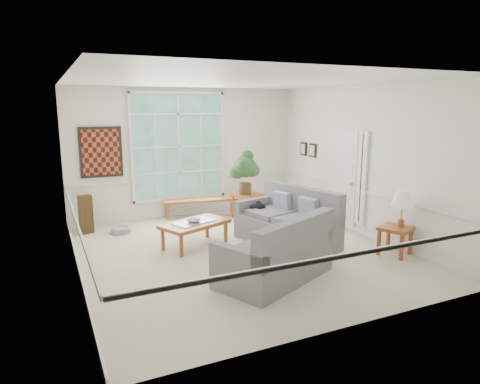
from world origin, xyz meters
name	(u,v)px	position (x,y,z in m)	size (l,w,h in m)	color
floor	(240,251)	(0.00, 0.00, -0.01)	(5.50, 6.00, 0.01)	beige
ceiling	(240,81)	(0.00, 0.00, 3.00)	(5.50, 6.00, 0.02)	white
wall_back	(187,152)	(0.00, 3.00, 1.50)	(5.50, 0.02, 3.00)	white
wall_front	(352,205)	(0.00, -3.00, 1.50)	(5.50, 0.02, 3.00)	white
wall_left	(71,181)	(-2.75, 0.00, 1.50)	(0.02, 6.00, 3.00)	white
wall_right	(364,161)	(2.75, 0.00, 1.50)	(0.02, 6.00, 3.00)	white
window_back	(179,147)	(-0.20, 2.96, 1.65)	(2.30, 0.08, 2.40)	white
entry_door	(342,179)	(2.71, 0.60, 1.05)	(0.08, 0.90, 2.10)	white
door_sidelight	(362,178)	(2.71, -0.03, 1.15)	(0.08, 0.26, 1.90)	white
wall_art	(101,152)	(-1.95, 2.95, 1.60)	(0.90, 0.06, 1.10)	maroon
wall_frame_near	(312,150)	(2.71, 1.75, 1.55)	(0.04, 0.26, 0.32)	black
wall_frame_far	(303,149)	(2.71, 2.15, 1.55)	(0.04, 0.26, 0.32)	black
loveseat_right	(286,217)	(0.98, 0.02, 0.53)	(1.01, 1.95, 1.06)	slate
loveseat_front	(275,247)	(-0.04, -1.35, 0.50)	(1.86, 0.96, 1.00)	slate
coffee_table	(195,234)	(-0.64, 0.60, 0.23)	(1.25, 0.68, 0.47)	brown
pewter_bowl	(194,221)	(-0.67, 0.58, 0.50)	(0.29, 0.29, 0.07)	#9D9DA2
window_bench	(201,208)	(0.21, 2.65, 0.21)	(1.76, 0.34, 0.41)	brown
end_table	(247,206)	(1.15, 2.08, 0.29)	(0.58, 0.58, 0.58)	brown
houseplant	(245,172)	(1.09, 2.06, 1.09)	(0.60, 0.60, 1.03)	#254E25
side_table	(395,241)	(2.40, -1.32, 0.26)	(0.50, 0.50, 0.51)	brown
table_lamp	(402,209)	(2.45, -1.38, 0.83)	(0.37, 0.37, 0.64)	white
pet_bed	(121,230)	(-1.76, 2.07, 0.06)	(0.42, 0.42, 0.12)	gray
floor_speaker	(86,214)	(-2.40, 2.36, 0.40)	(0.25, 0.19, 0.80)	#3B2813
cat	(258,207)	(0.71, 0.66, 0.62)	(0.33, 0.23, 0.16)	black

